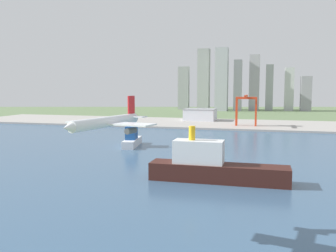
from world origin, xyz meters
name	(u,v)px	position (x,y,z in m)	size (l,w,h in m)	color
ground_plane	(230,146)	(0.00, 300.00, 0.00)	(2400.00, 2400.00, 0.00)	#5E744D
water_bay	(222,158)	(0.00, 240.00, 0.07)	(840.00, 360.00, 0.15)	#385675
industrial_pier	(243,124)	(0.00, 490.00, 1.25)	(840.00, 140.00, 2.50)	#A09B95
airplane_landing	(106,122)	(-19.38, 75.93, 42.52)	(33.29, 39.55, 12.04)	white
ferry_boat	(132,139)	(-86.55, 274.27, 6.92)	(17.25, 43.53, 24.23)	white
cargo_ship	(213,167)	(3.21, 169.19, 8.73)	(79.48, 16.13, 31.79)	#381914
port_crane_red	(246,103)	(5.10, 460.16, 32.47)	(27.89, 40.03, 41.31)	red
warehouse_main	(200,114)	(-68.58, 524.54, 11.49)	(47.87, 40.86, 17.94)	silver
distant_skyline	(235,84)	(-40.96, 824.47, 61.50)	(304.81, 64.73, 144.68)	#919695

